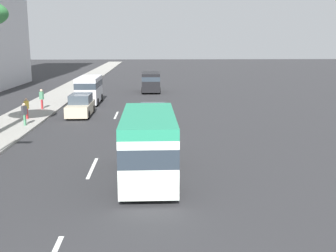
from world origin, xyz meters
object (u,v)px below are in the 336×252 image
van_third (89,88)px  pedestrian_mid_block (42,98)px  minibus_lead (149,143)px  car_fifth (81,106)px  pedestrian_by_tree (27,108)px  car_second (153,116)px  van_fourth (151,81)px  pedestrian_near_lamp (24,113)px

van_third → pedestrian_mid_block: (-3.84, 3.49, -0.37)m
minibus_lead → car_fifth: minibus_lead is taller
van_third → pedestrian_by_tree: size_ratio=3.39×
van_third → car_fifth: bearing=2.0°
minibus_lead → van_third: size_ratio=1.19×
minibus_lead → van_third: minibus_lead is taller
car_second → car_fifth: car_fifth is taller
car_second → pedestrian_mid_block: (6.99, 9.44, 0.34)m
van_fourth → car_fifth: van_fourth is taller
minibus_lead → pedestrian_mid_block: bearing=26.8°
minibus_lead → van_fourth: (30.74, -0.19, -0.26)m
car_second → van_third: van_third is taller
van_fourth → pedestrian_mid_block: 15.66m
car_second → pedestrian_mid_block: size_ratio=2.77×
car_fifth → pedestrian_near_lamp: 5.39m
van_fourth → car_fifth: size_ratio=1.07×
minibus_lead → pedestrian_mid_block: size_ratio=3.72×
car_second → pedestrian_by_tree: pedestrian_by_tree is taller
van_third → pedestrian_near_lamp: size_ratio=3.41×
van_third → pedestrian_near_lamp: van_third is taller
pedestrian_near_lamp → pedestrian_by_tree: size_ratio=1.00×
minibus_lead → van_fourth: 30.75m
minibus_lead → car_fifth: bearing=19.3°
pedestrian_near_lamp → pedestrian_mid_block: size_ratio=0.91×
pedestrian_by_tree → car_second: bearing=135.7°
car_fifth → minibus_lead: bearing=19.3°
car_second → pedestrian_near_lamp: size_ratio=3.02×
van_third → minibus_lead: bearing=14.5°
pedestrian_near_lamp → pedestrian_mid_block: pedestrian_mid_block is taller
car_fifth → pedestrian_by_tree: size_ratio=2.88×
minibus_lead → car_fifth: (15.53, 5.45, -0.76)m
car_fifth → pedestrian_mid_block: pedestrian_mid_block is taller
pedestrian_near_lamp → pedestrian_mid_block: 7.10m
van_fourth → pedestrian_near_lamp: bearing=156.0°
minibus_lead → van_third: 22.76m
car_fifth → pedestrian_mid_block: size_ratio=2.65×
van_fourth → minibus_lead: bearing=179.6°
car_second → pedestrian_by_tree: bearing=75.7°
car_fifth → pedestrian_by_tree: (-1.92, 3.67, 0.19)m
car_second → van_fourth: bearing=0.2°
pedestrian_near_lamp → van_fourth: bearing=10.8°
car_second → van_fourth: 19.55m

